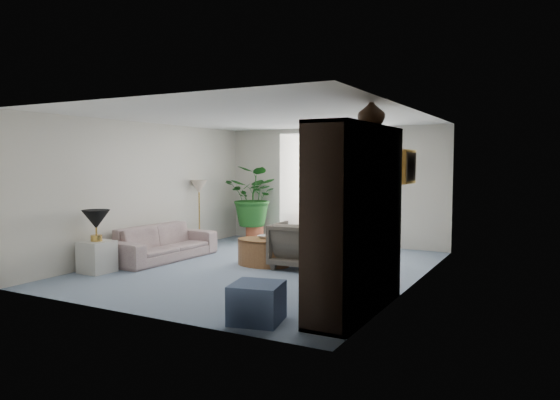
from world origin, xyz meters
The scene contains 26 objects.
floor centered at (0.00, 0.00, 0.00)m, with size 6.00×6.00×0.00m, color #7A89A2.
sunroom_floor centered at (0.00, 4.10, 0.00)m, with size 2.60×2.60×0.00m, color #7A89A2.
back_pier_left centered at (-1.90, 3.00, 1.25)m, with size 1.20×0.12×2.50m, color beige.
back_pier_right centered at (1.90, 3.00, 1.25)m, with size 1.20×0.12×2.50m, color beige.
back_header centered at (0.00, 3.00, 2.45)m, with size 2.60×0.12×0.10m, color beige.
window_pane centered at (0.00, 5.18, 1.40)m, with size 2.20×0.02×1.50m, color white.
window_blinds centered at (0.00, 5.15, 1.40)m, with size 2.20×0.02×1.50m, color white.
framed_picture centered at (2.46, -0.10, 1.70)m, with size 0.04×0.50×0.40m, color #B9B094.
sofa centered at (-1.96, -0.21, 0.31)m, with size 2.12×0.83×0.62m, color #B7AB9B.
end_table centered at (-2.16, -1.56, 0.25)m, with size 0.46×0.46×0.51m, color silver.
table_lamp centered at (-2.16, -1.56, 0.86)m, with size 0.44×0.44×0.30m, color black.
floor_lamp centered at (-2.34, 1.35, 1.25)m, with size 0.36×0.36×0.28m, color beige.
coffee_table centered at (-0.11, 0.20, 0.23)m, with size 0.95×0.95×0.45m, color olive.
coffee_bowl centered at (-0.16, 0.30, 0.48)m, with size 0.21×0.21×0.05m, color silver.
coffee_cup centered at (0.04, 0.10, 0.50)m, with size 0.10×0.10×0.10m, color beige.
wingback_chair centered at (0.52, 0.29, 0.38)m, with size 0.82×0.84×0.76m, color #5A5347.
side_table_dark centered at (1.22, 0.59, 0.30)m, with size 0.51×0.40×0.61m, color black.
entertainment_cabinet centered at (2.23, -1.65, 1.10)m, with size 0.53×1.98×2.20m, color black.
cabinet_urn centered at (2.23, -1.15, 2.37)m, with size 0.34×0.34×0.35m, color #311D10.
ottoman centered at (1.41, -2.56, 0.22)m, with size 0.54×0.54×0.43m, color slate.
plant_pot centered at (-1.71, 2.56, 0.16)m, with size 0.40×0.40×0.32m, color #AF5232.
house_plant centered at (-1.71, 2.56, 1.00)m, with size 1.22×1.05×1.35m, color #215D20.
sunroom_chair_blue centered at (0.74, 4.10, 0.34)m, with size 0.72×0.74×0.67m, color slate.
sunroom_chair_maroon centered at (-0.76, 4.10, 0.32)m, with size 0.69×0.71×0.64m, color #571E20.
sunroom_table centered at (-0.01, 4.85, 0.27)m, with size 0.44×0.34×0.53m, color olive.
shelf_clutter centered at (2.18, -1.75, 1.09)m, with size 0.30×1.11×1.06m.
Camera 1 is at (4.31, -7.39, 1.77)m, focal length 33.26 mm.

